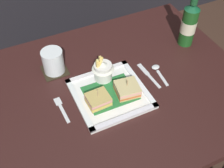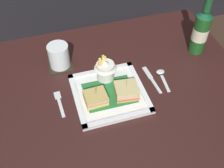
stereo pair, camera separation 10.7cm
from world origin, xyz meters
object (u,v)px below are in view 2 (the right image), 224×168
fries_cup (105,68)px  knife (151,78)px  sandwich_half_left (96,98)px  water_glass (59,57)px  dining_table (114,107)px  square_plate (109,94)px  sandwich_half_right (126,91)px  fork (59,102)px  spoon (162,75)px  beer_bottle (201,31)px

fries_cup → knife: fries_cup is taller
sandwich_half_left → water_glass: size_ratio=0.84×
dining_table → fries_cup: fries_cup is taller
square_plate → knife: (0.19, 0.03, -0.00)m
sandwich_half_right → water_glass: size_ratio=0.95×
sandwich_half_right → knife: (0.13, 0.06, -0.03)m
dining_table → sandwich_half_left: 0.19m
fork → sandwich_half_right: bearing=-9.7°
water_glass → spoon: 0.43m
beer_bottle → knife: (-0.26, -0.11, -0.10)m
fork → water_glass: bearing=79.0°
beer_bottle → fork: beer_bottle is taller
dining_table → spoon: bearing=2.0°
beer_bottle → fork: 0.66m
sandwich_half_right → beer_bottle: size_ratio=0.35×
fries_cup → spoon: bearing=-11.7°
sandwich_half_right → fork: (-0.25, 0.04, -0.03)m
knife → spoon: bearing=5.4°
beer_bottle → water_glass: bearing=172.6°
square_plate → water_glass: size_ratio=2.71×
dining_table → fork: bearing=-176.7°
sandwich_half_left → fries_cup: fries_cup is taller
spoon → beer_bottle: bearing=26.2°
sandwich_half_left → knife: bearing=13.2°
dining_table → fork: (-0.22, -0.01, 0.13)m
sandwich_half_right → fork: 0.26m
dining_table → sandwich_half_right: sandwich_half_right is taller
beer_bottle → water_glass: 0.61m
square_plate → fork: bearing=174.7°
sandwich_half_right → fries_cup: (-0.05, 0.11, 0.03)m
knife → spoon: size_ratio=1.27×
square_plate → sandwich_half_right: bearing=-22.8°
sandwich_half_left → fork: sandwich_half_left is taller
square_plate → beer_bottle: 0.48m
fries_cup → fork: (-0.20, -0.07, -0.06)m
sandwich_half_left → knife: 0.26m
fries_cup → beer_bottle: bearing=7.4°
square_plate → beer_bottle: bearing=17.6°
fries_cup → water_glass: size_ratio=1.04×
sandwich_half_right → fork: bearing=170.3°
sandwich_half_left → sandwich_half_right: (0.12, 0.00, 0.00)m
dining_table → knife: knife is taller
knife → sandwich_half_left: bearing=-166.8°
spoon → dining_table: bearing=-178.0°
dining_table → sandwich_half_right: size_ratio=11.48×
dining_table → fries_cup: bearing=112.5°
fork → spoon: size_ratio=1.04×
fork → square_plate: bearing=-5.3°
dining_table → beer_bottle: 0.49m
dining_table → square_plate: size_ratio=4.01×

